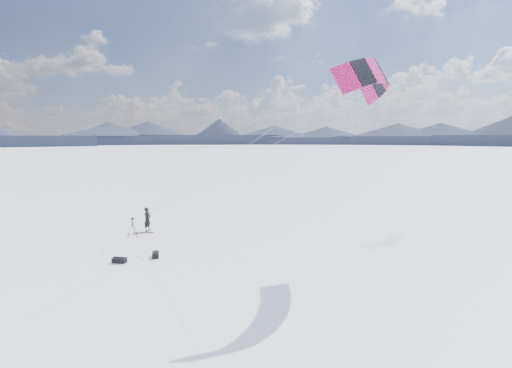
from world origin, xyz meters
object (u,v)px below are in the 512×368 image
Objects in this scene: gear_bag_a at (119,260)px; tripod at (133,225)px; snowkiter at (148,231)px; gear_bag_b at (155,255)px; snowboard at (144,233)px.

tripod is at bearing 109.19° from gear_bag_a.
snowkiter is 6.59m from gear_bag_b.
gear_bag_a is at bearing -59.99° from tripod.
snowkiter is 7.18m from gear_bag_a.
tripod is at bearing -161.68° from gear_bag_b.
gear_bag_a is 2.04m from gear_bag_b.
tripod reaches higher than gear_bag_b.
tripod is (0.25, -1.21, 0.90)m from snowboard.
tripod is 1.64× the size of gear_bag_a.
snowkiter reaches higher than gear_bag_a.
gear_bag_b is (0.99, 1.79, -0.00)m from gear_bag_a.
snowkiter is at bearing 102.31° from gear_bag_a.
snowkiter is 2.12× the size of gear_bag_a.
snowboard is at bearing 103.53° from gear_bag_a.
snowkiter is 1.30× the size of tripod.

